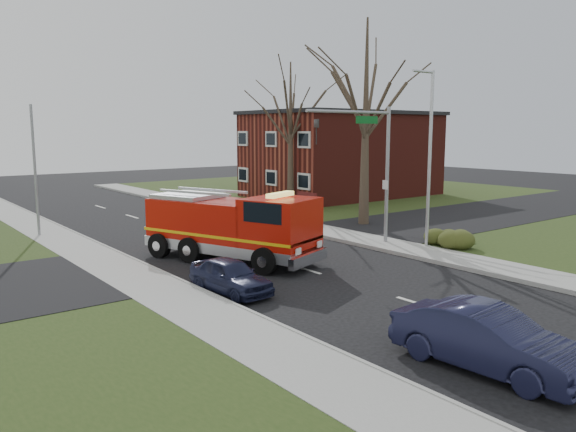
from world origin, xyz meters
TOP-DOWN VIEW (x-y plane):
  - ground at (0.00, 0.00)m, footprint 120.00×120.00m
  - sidewalk_right at (6.20, 0.00)m, footprint 2.40×80.00m
  - sidewalk_left at (-6.20, 0.00)m, footprint 2.40×80.00m
  - lawn_right at (22.40, 0.00)m, footprint 30.00×80.00m
  - cross_street_right at (22.40, 4.00)m, footprint 30.00×8.00m
  - brick_building at (19.00, 18.00)m, footprint 15.40×10.40m
  - health_center_sign at (10.50, 12.50)m, footprint 0.12×2.00m
  - hedge_corner at (9.00, -1.00)m, footprint 2.80×2.00m
  - bare_tree_near at (9.50, 6.00)m, footprint 6.00×6.00m
  - bare_tree_far at (11.00, 15.00)m, footprint 5.25×5.25m
  - traffic_signal_mast at (5.21, 1.50)m, footprint 5.29×0.18m
  - streetlight_pole at (7.14, -0.50)m, footprint 1.48×0.16m
  - utility_pole_far at (-6.80, 14.00)m, footprint 0.14×0.14m
  - fire_engine at (-1.46, 3.14)m, footprint 5.21×8.27m
  - parked_car_maroon at (-4.20, -1.00)m, footprint 1.71×3.70m
  - parked_car_gray at (-2.80, -10.22)m, footprint 1.99×4.73m

SIDE VIEW (x-z plane):
  - ground at x=0.00m, z-range 0.00..0.00m
  - lawn_right at x=22.40m, z-range 0.00..0.13m
  - sidewalk_right at x=6.20m, z-range 0.00..0.15m
  - sidewalk_left at x=-6.20m, z-range 0.00..0.15m
  - cross_street_right at x=22.40m, z-range 0.00..0.15m
  - hedge_corner at x=9.00m, z-range 0.13..1.03m
  - parked_car_maroon at x=-4.20m, z-range 0.00..1.23m
  - parked_car_gray at x=-2.80m, z-range 0.00..1.52m
  - health_center_sign at x=10.50m, z-range 0.18..1.58m
  - fire_engine at x=-1.46m, z-range -0.15..3.00m
  - utility_pole_far at x=-6.80m, z-range 0.00..7.00m
  - brick_building at x=19.00m, z-range 0.03..7.28m
  - streetlight_pole at x=7.14m, z-range 0.35..8.75m
  - traffic_signal_mast at x=5.21m, z-range 1.31..8.11m
  - bare_tree_far at x=11.00m, z-range 1.24..11.74m
  - bare_tree_near at x=9.50m, z-range 1.41..13.41m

